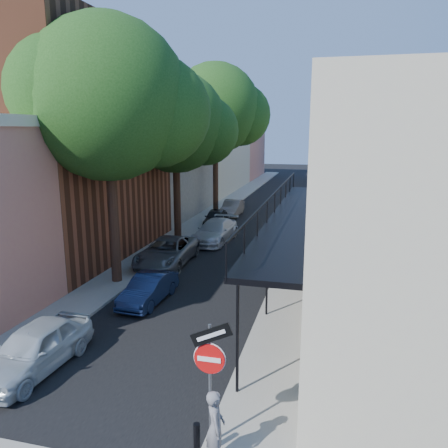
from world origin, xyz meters
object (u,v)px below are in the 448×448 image
Objects in this scene: parked_car_b at (149,289)px; parked_car_c at (167,252)px; oak_near at (120,103)px; parked_car_f at (232,208)px; oak_far at (222,110)px; parked_car_a at (35,348)px; sign_post at (210,364)px; parked_car_e at (216,218)px; bollard at (197,441)px; parked_car_d at (215,231)px; oak_mid at (183,125)px; pedestrian at (215,427)px.

parked_car_c reaches higher than parked_car_b.
oak_near is at bearing 136.13° from parked_car_b.
parked_car_f is (-0.80, 18.23, 0.06)m from parked_car_b.
parked_car_a is at bearing -88.23° from oak_far.
sign_post reaches higher than parked_car_c.
sign_post reaches higher than parked_car_e.
bollard is at bearing -80.78° from parked_car_e.
parked_car_c is at bearing -98.42° from parked_car_d.
parked_car_c is 5.22m from parked_car_d.
parked_car_c reaches higher than bollard.
parked_car_d is at bearing 88.52° from parked_car_a.
oak_far is at bearing 94.07° from parked_car_e.
bollard is at bearing -19.46° from parked_car_a.
bollard is 0.16× the size of parked_car_c.
bollard is at bearing -56.88° from oak_near.
bollard is (-0.16, -0.47, -1.52)m from sign_post.
sign_post is at bearing -54.91° from oak_near.
parked_car_f is at bearing 102.05° from sign_post.
sign_post reaches higher than parked_car_f.
oak_near is 1.12× the size of oak_mid.
oak_near is 2.33× the size of parked_car_c.
oak_mid reaches higher than parked_car_c.
oak_far is 20.58m from parked_car_b.
parked_car_f is (-5.45, 25.53, -1.41)m from sign_post.
oak_mid reaches higher than pedestrian.
parked_car_c is (0.00, 10.28, 0.00)m from parked_car_a.
bollard is 22.75m from parked_car_e.
parked_car_b is (1.11, 5.47, -0.11)m from parked_car_a.
parked_car_d reaches higher than parked_car_e.
sign_post is at bearing -66.30° from parked_car_c.
oak_mid is at bearing -105.75° from parked_car_e.
parked_car_d is 1.33× the size of parked_car_e.
oak_near reaches higher than parked_car_e.
parked_car_e is at bearing 92.89° from parked_car_a.
sign_post is at bearing -76.09° from oak_far.
sign_post is 0.79× the size of parked_car_f.
oak_far reaches higher than parked_car_c.
parked_car_d is 4.54m from parked_car_e.
oak_near is 10.39m from parked_car_a.
parked_car_f is at bearing 101.50° from bollard.
oak_mid is 6.37× the size of pedestrian.
pedestrian is (4.89, -7.77, 0.35)m from parked_car_b.
bollard is at bearing -108.56° from sign_post.
oak_mid is at bearing 103.72° from parked_car_b.
parked_car_c is at bearing -86.95° from oak_far.
pedestrian reaches higher than parked_car_f.
parked_car_d is at bearing -85.51° from parked_car_f.
oak_far reaches higher than bollard.
pedestrian is at bearing 0.00° from bollard.
parked_car_e is at bearing 104.94° from sign_post.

